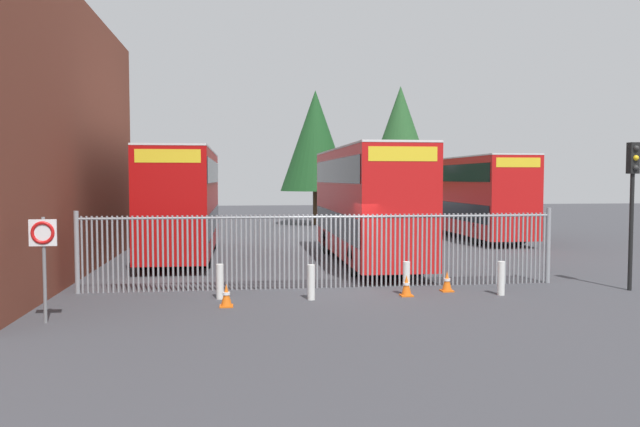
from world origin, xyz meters
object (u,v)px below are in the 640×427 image
Objects in this scene: bollard_near_left at (220,282)px; speed_limit_sign_post at (43,245)px; bollard_far_right at (501,278)px; traffic_cone_mid_forecourt at (447,282)px; bollard_center_front at (311,282)px; double_decker_bus_behind_fence_left at (183,199)px; traffic_cone_by_gate at (406,286)px; bollard_near_right at (406,278)px; traffic_cone_near_kerb at (226,296)px; double_decker_bus_near_gate at (366,200)px; double_decker_bus_behind_fence_right at (474,194)px; traffic_light_kerbside at (633,188)px.

speed_limit_sign_post reaches higher than bollard_near_left.
traffic_cone_mid_forecourt is (-1.32, 0.74, -0.19)m from bollard_far_right.
bollard_far_right is (5.35, -0.00, 0.00)m from bollard_center_front.
traffic_cone_mid_forecourt is at bearing 2.62° from bollard_near_left.
double_decker_bus_behind_fence_left is 11.95m from speed_limit_sign_post.
double_decker_bus_behind_fence_left is 9.73m from bollard_near_left.
bollard_near_right is at bearing 76.60° from traffic_cone_by_gate.
traffic_cone_by_gate is at bearing 9.45° from traffic_cone_near_kerb.
bollard_center_front is at bearing 15.84° from traffic_cone_near_kerb.
bollard_center_front reaches higher than traffic_cone_by_gate.
double_decker_bus_near_gate is 6.86m from traffic_cone_mid_forecourt.
double_decker_bus_behind_fence_right is (15.00, 6.29, 0.00)m from double_decker_bus_behind_fence_left.
speed_limit_sign_post is at bearing -135.39° from double_decker_bus_near_gate.
bollard_center_front reaches higher than traffic_cone_mid_forecourt.
bollard_near_right is at bearing 173.64° from bollard_far_right.
bollard_center_front is at bearing -66.77° from double_decker_bus_behind_fence_left.
bollard_near_right is (-8.08, -15.81, -1.95)m from double_decker_bus_behind_fence_right.
bollard_far_right is 1.61× the size of traffic_cone_near_kerb.
speed_limit_sign_post is at bearing -170.50° from bollard_far_right.
double_decker_bus_near_gate is 11.86m from double_decker_bus_behind_fence_right.
double_decker_bus_behind_fence_left is 18.32× the size of traffic_cone_near_kerb.
bollard_near_left and bollard_near_right have the same top height.
bollard_near_right is 9.33m from speed_limit_sign_post.
bollard_near_left is 5.13m from traffic_cone_by_gate.
traffic_cone_mid_forecourt is (1.05, -6.44, -2.13)m from double_decker_bus_near_gate.
traffic_cone_mid_forecourt is at bearing 22.09° from traffic_cone_by_gate.
double_decker_bus_near_gate is at bearing 108.28° from bollard_far_right.
double_decker_bus_behind_fence_left is 11.92m from bollard_near_right.
bollard_near_left is (-5.42, -6.73, -1.95)m from double_decker_bus_near_gate.
traffic_light_kerbside reaches higher than traffic_cone_mid_forecourt.
traffic_light_kerbside is at bearing 7.88° from speed_limit_sign_post.
double_decker_bus_near_gate is 7.80m from bollard_far_right.
traffic_cone_mid_forecourt is 1.00× the size of traffic_cone_near_kerb.
bollard_center_front is 1.00× the size of bollard_far_right.
double_decker_bus_behind_fence_left is 10.85m from bollard_center_front.
bollard_near_right is 0.22m from traffic_cone_by_gate.
double_decker_bus_behind_fence_left is 12.03m from traffic_cone_by_gate.
bollard_center_front is at bearing -176.10° from traffic_cone_by_gate.
bollard_near_left is at bearing 31.93° from speed_limit_sign_post.
double_decker_bus_behind_fence_right is 4.50× the size of speed_limit_sign_post.
traffic_cone_near_kerb is (-2.25, -0.64, -0.19)m from bollard_center_front.
bollard_far_right is at bearing 4.76° from traffic_cone_near_kerb.
bollard_near_right is (5.14, -0.15, 0.00)m from bollard_near_left.
traffic_cone_by_gate and traffic_cone_mid_forecourt have the same top height.
bollard_center_front is 2.34m from traffic_cone_near_kerb.
traffic_cone_mid_forecourt is at bearing -113.73° from double_decker_bus_behind_fence_right.
bollard_near_right is at bearing -117.07° from double_decker_bus_behind_fence_right.
double_decker_bus_behind_fence_left is at bearing 134.25° from bollard_far_right.
double_decker_bus_behind_fence_left reaches higher than traffic_light_kerbside.
double_decker_bus_near_gate is at bearing 99.30° from traffic_cone_mid_forecourt.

